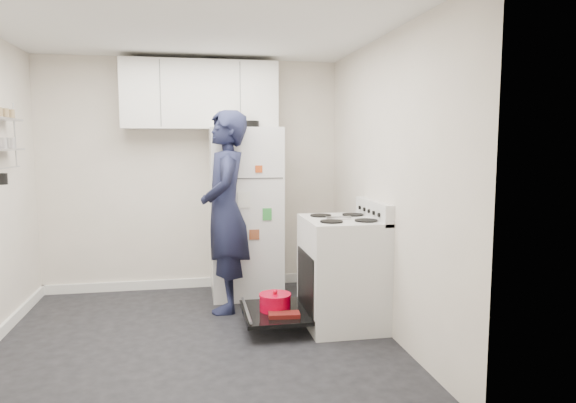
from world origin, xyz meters
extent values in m
cube|color=black|center=(0.00, 0.00, 0.00)|extent=(3.20, 3.20, 0.01)
cube|color=white|center=(0.00, 0.00, 2.50)|extent=(3.20, 3.20, 0.01)
cube|color=beige|center=(0.00, 1.60, 1.25)|extent=(3.20, 0.01, 2.50)
cube|color=beige|center=(0.00, -1.60, 1.25)|extent=(3.20, 0.01, 2.50)
cube|color=beige|center=(1.60, 0.00, 1.25)|extent=(0.01, 3.20, 2.50)
cube|color=white|center=(0.00, 1.59, 0.05)|extent=(3.20, 0.03, 0.10)
cube|color=silver|center=(1.28, 0.15, 0.46)|extent=(0.65, 0.76, 0.92)
cube|color=black|center=(1.21, 0.15, 0.40)|extent=(0.53, 0.60, 0.52)
cube|color=orange|center=(1.48, 0.15, 0.40)|extent=(0.02, 0.56, 0.46)
cylinder|color=black|center=(1.26, 0.15, 0.22)|extent=(0.34, 0.34, 0.02)
cube|color=silver|center=(1.56, 0.15, 1.01)|extent=(0.08, 0.76, 0.18)
cube|color=silver|center=(1.28, 0.15, 0.94)|extent=(0.65, 0.76, 0.03)
cube|color=#B2B2B7|center=(1.23, 0.10, 0.97)|extent=(0.22, 0.03, 0.01)
cube|color=black|center=(0.68, 0.15, 0.14)|extent=(0.55, 0.70, 0.03)
cylinder|color=#B2B2B7|center=(0.43, 0.15, 0.18)|extent=(0.02, 0.66, 0.02)
cylinder|color=#BD001E|center=(0.68, 0.16, 0.22)|extent=(0.27, 0.27, 0.12)
cylinder|color=#BD001E|center=(0.68, 0.16, 0.30)|extent=(0.28, 0.28, 0.02)
sphere|color=#BD001E|center=(0.68, 0.16, 0.33)|extent=(0.04, 0.04, 0.04)
cube|color=maroon|center=(0.73, -0.03, 0.18)|extent=(0.27, 0.15, 0.04)
cube|color=maroon|center=(0.73, 0.41, 0.18)|extent=(0.29, 0.21, 0.04)
cube|color=white|center=(0.54, 1.25, 0.88)|extent=(0.72, 0.70, 1.76)
cube|color=#4C4C4C|center=(0.54, 0.90, 1.26)|extent=(0.68, 0.01, 0.01)
cube|color=#B2B2B7|center=(0.26, 0.88, 1.38)|extent=(0.03, 0.03, 0.20)
cube|color=#B2B2B7|center=(0.26, 0.88, 0.96)|extent=(0.03, 0.03, 0.55)
cylinder|color=black|center=(0.54, 1.25, 1.79)|extent=(0.30, 0.30, 0.07)
cube|color=white|center=(0.49, 0.89, 1.05)|extent=(0.12, 0.01, 0.16)
cube|color=#D4E636|center=(0.39, 0.89, 1.28)|extent=(0.06, 0.01, 0.06)
cube|color=green|center=(0.72, 0.89, 0.90)|extent=(0.09, 0.01, 0.12)
cube|color=#9B4D2C|center=(0.59, 0.89, 0.70)|extent=(0.10, 0.01, 0.10)
cube|color=#D34B18|center=(0.64, 0.89, 1.35)|extent=(0.07, 0.01, 0.07)
cube|color=silver|center=(0.10, 1.43, 2.10)|extent=(1.60, 0.33, 0.70)
cube|color=#B2B2B7|center=(-1.52, 0.50, 1.80)|extent=(0.14, 0.60, 0.02)
cube|color=#B2B2B7|center=(-1.52, 0.50, 1.55)|extent=(0.14, 0.60, 0.02)
cylinder|color=black|center=(-1.49, 0.32, 1.32)|extent=(0.08, 0.08, 0.09)
imported|color=#181B36|center=(0.30, 0.77, 0.96)|extent=(0.50, 0.73, 1.91)
camera|label=1|loc=(-0.01, -4.10, 1.61)|focal=32.00mm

